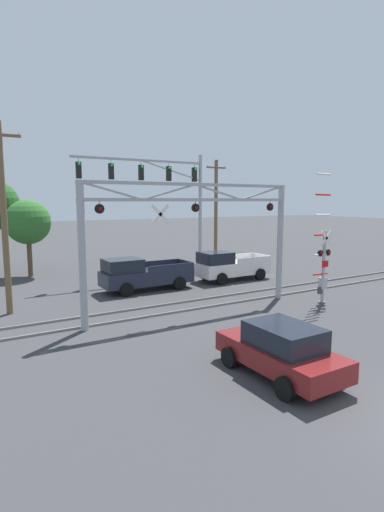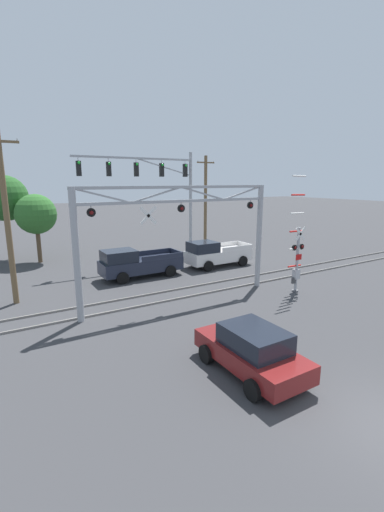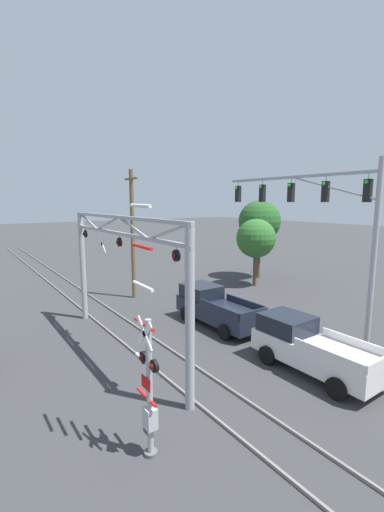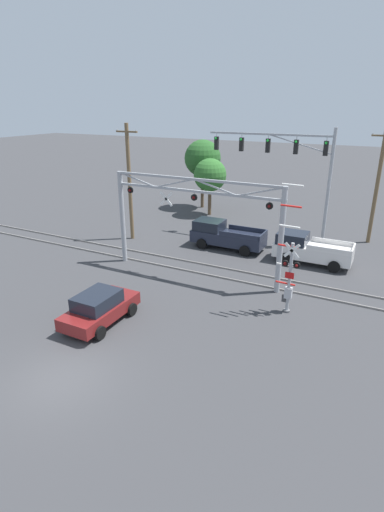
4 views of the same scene
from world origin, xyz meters
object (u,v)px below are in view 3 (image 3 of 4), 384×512
utility_pole_left (133,233)px  crossing_signal_mast (148,380)px  traffic_signal_span (324,214)px  background_tree_far_left_verge (256,239)px  background_tree_beyond_span (260,222)px  pickup_truck_lead (215,307)px  pickup_truck_following (309,347)px  crossing_gantry (120,266)px

utility_pole_left → crossing_signal_mast: bearing=-24.1°
traffic_signal_span → background_tree_far_left_verge: (-8.60, 4.18, -2.22)m
utility_pole_left → background_tree_beyond_span: size_ratio=1.29×
crossing_signal_mast → pickup_truck_lead: size_ratio=1.22×
pickup_truck_lead → background_tree_beyond_span: size_ratio=0.80×
utility_pole_left → background_tree_beyond_span: utility_pole_left is taller
crossing_signal_mast → background_tree_beyond_span: size_ratio=0.97×
pickup_truck_lead → pickup_truck_following: 6.09m
background_tree_far_left_verge → traffic_signal_span: bearing=-25.9°
crossing_signal_mast → background_tree_far_left_verge: crossing_signal_mast is taller
utility_pole_left → pickup_truck_following: bearing=4.7°
crossing_signal_mast → traffic_signal_span: traffic_signal_span is taller
traffic_signal_span → utility_pole_left: utility_pole_left is taller
crossing_gantry → background_tree_far_left_verge: (-5.12, 13.35, -0.10)m
crossing_signal_mast → pickup_truck_lead: bearing=131.4°
crossing_gantry → background_tree_far_left_verge: bearing=111.0°
pickup_truck_lead → background_tree_far_left_verge: background_tree_far_left_verge is taller
crossing_gantry → background_tree_beyond_span: bearing=114.1°
crossing_gantry → crossing_signal_mast: (6.27, -2.00, -1.75)m
crossing_gantry → utility_pole_left: (-7.50, 4.14, 0.64)m
crossing_gantry → background_tree_far_left_verge: crossing_gantry is taller
traffic_signal_span → pickup_truck_following: traffic_signal_span is taller
traffic_signal_span → crossing_gantry: bearing=-110.8°
crossing_gantry → utility_pole_left: bearing=151.1°
traffic_signal_span → pickup_truck_lead: size_ratio=1.76×
crossing_signal_mast → background_tree_far_left_verge: size_ratio=1.24×
pickup_truck_following → utility_pole_left: 13.80m
crossing_signal_mast → background_tree_beyond_span: background_tree_beyond_span is taller
pickup_truck_following → crossing_signal_mast: bearing=-86.4°
crossing_signal_mast → pickup_truck_following: 7.34m
pickup_truck_lead → utility_pole_left: 8.13m
traffic_signal_span → background_tree_beyond_span: 12.35m
pickup_truck_lead → pickup_truck_following: (6.08, -0.18, -0.00)m
background_tree_beyond_span → crossing_gantry: bearing=-65.9°
background_tree_far_left_verge → pickup_truck_following: bearing=-36.6°
background_tree_beyond_span → traffic_signal_span: bearing=-31.7°
pickup_truck_following → utility_pole_left: utility_pole_left is taller
crossing_signal_mast → utility_pole_left: bearing=155.9°
utility_pole_left → background_tree_beyond_span: bearing=87.5°
utility_pole_left → background_tree_far_left_verge: size_ratio=1.64×
crossing_gantry → background_tree_far_left_verge: size_ratio=2.04×
pickup_truck_following → background_tree_far_left_verge: bearing=143.4°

